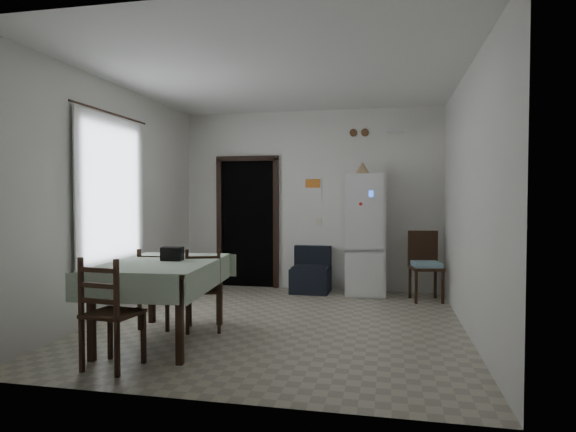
# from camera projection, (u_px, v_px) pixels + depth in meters

# --- Properties ---
(ground) EXTENTS (4.50, 4.50, 0.00)m
(ground) POSITION_uv_depth(u_px,v_px,m) (279.00, 323.00, 5.68)
(ground) COLOR #A59D86
(ground) RESTS_ON ground
(ceiling) EXTENTS (4.20, 4.50, 0.02)m
(ceiling) POSITION_uv_depth(u_px,v_px,m) (279.00, 75.00, 5.57)
(ceiling) COLOR white
(ceiling) RESTS_ON ground
(wall_back) EXTENTS (4.20, 0.02, 2.90)m
(wall_back) POSITION_uv_depth(u_px,v_px,m) (310.00, 200.00, 7.83)
(wall_back) COLOR silver
(wall_back) RESTS_ON ground
(wall_front) EXTENTS (4.20, 0.02, 2.90)m
(wall_front) POSITION_uv_depth(u_px,v_px,m) (209.00, 201.00, 3.42)
(wall_front) COLOR silver
(wall_front) RESTS_ON ground
(wall_left) EXTENTS (0.02, 4.50, 2.90)m
(wall_left) POSITION_uv_depth(u_px,v_px,m) (117.00, 200.00, 6.05)
(wall_left) COLOR silver
(wall_left) RESTS_ON ground
(wall_right) EXTENTS (0.02, 4.50, 2.90)m
(wall_right) POSITION_uv_depth(u_px,v_px,m) (468.00, 200.00, 5.20)
(wall_right) COLOR silver
(wall_right) RESTS_ON ground
(doorway) EXTENTS (1.06, 0.52, 2.22)m
(doorway) POSITION_uv_depth(u_px,v_px,m) (251.00, 223.00, 8.25)
(doorway) COLOR black
(doorway) RESTS_ON ground
(window_recess) EXTENTS (0.10, 1.20, 1.60)m
(window_recess) POSITION_uv_depth(u_px,v_px,m) (104.00, 192.00, 5.86)
(window_recess) COLOR silver
(window_recess) RESTS_ON ground
(curtain) EXTENTS (0.02, 1.45, 1.85)m
(curtain) POSITION_uv_depth(u_px,v_px,m) (112.00, 192.00, 5.84)
(curtain) COLOR silver
(curtain) RESTS_ON ground
(curtain_rod) EXTENTS (0.02, 1.60, 0.02)m
(curtain_rod) POSITION_uv_depth(u_px,v_px,m) (112.00, 114.00, 5.81)
(curtain_rod) COLOR black
(curtain_rod) RESTS_ON ground
(calendar) EXTENTS (0.28, 0.02, 0.40)m
(calendar) POSITION_uv_depth(u_px,v_px,m) (313.00, 190.00, 7.80)
(calendar) COLOR white
(calendar) RESTS_ON ground
(calendar_image) EXTENTS (0.24, 0.01, 0.14)m
(calendar_image) POSITION_uv_depth(u_px,v_px,m) (313.00, 183.00, 7.79)
(calendar_image) COLOR orange
(calendar_image) RESTS_ON ground
(light_switch) EXTENTS (0.08, 0.02, 0.12)m
(light_switch) POSITION_uv_depth(u_px,v_px,m) (319.00, 222.00, 7.80)
(light_switch) COLOR beige
(light_switch) RESTS_ON ground
(vent_left) EXTENTS (0.12, 0.03, 0.12)m
(vent_left) POSITION_uv_depth(u_px,v_px,m) (353.00, 133.00, 7.63)
(vent_left) COLOR brown
(vent_left) RESTS_ON ground
(vent_right) EXTENTS (0.12, 0.03, 0.12)m
(vent_right) POSITION_uv_depth(u_px,v_px,m) (365.00, 132.00, 7.59)
(vent_right) COLOR brown
(vent_right) RESTS_ON ground
(emergency_light) EXTENTS (0.25, 0.07, 0.09)m
(emergency_light) POSITION_uv_depth(u_px,v_px,m) (395.00, 129.00, 7.47)
(emergency_light) COLOR white
(emergency_light) RESTS_ON ground
(fridge) EXTENTS (0.64, 0.64, 1.84)m
(fridge) POSITION_uv_depth(u_px,v_px,m) (365.00, 235.00, 7.35)
(fridge) COLOR silver
(fridge) RESTS_ON ground
(tan_cone) EXTENTS (0.25, 0.25, 0.19)m
(tan_cone) POSITION_uv_depth(u_px,v_px,m) (363.00, 168.00, 7.34)
(tan_cone) COLOR tan
(tan_cone) RESTS_ON fridge
(navy_seat) EXTENTS (0.61, 0.59, 0.72)m
(navy_seat) POSITION_uv_depth(u_px,v_px,m) (311.00, 270.00, 7.54)
(navy_seat) COLOR black
(navy_seat) RESTS_ON ground
(corner_chair) EXTENTS (0.51, 0.51, 1.00)m
(corner_chair) POSITION_uv_depth(u_px,v_px,m) (426.00, 266.00, 6.90)
(corner_chair) COLOR black
(corner_chair) RESTS_ON ground
(dining_table) EXTENTS (1.17, 1.66, 0.82)m
(dining_table) POSITION_uv_depth(u_px,v_px,m) (163.00, 301.00, 4.96)
(dining_table) COLOR #A1B59A
(dining_table) RESTS_ON ground
(black_bag) EXTENTS (0.23, 0.15, 0.14)m
(black_bag) POSITION_uv_depth(u_px,v_px,m) (172.00, 254.00, 5.02)
(black_bag) COLOR black
(black_bag) RESTS_ON dining_table
(dining_chair_far_left) EXTENTS (0.39, 0.39, 0.91)m
(dining_chair_far_left) POSITION_uv_depth(u_px,v_px,m) (160.00, 287.00, 5.49)
(dining_chair_far_left) COLOR black
(dining_chair_far_left) RESTS_ON ground
(dining_chair_far_right) EXTENTS (0.50, 0.50, 0.92)m
(dining_chair_far_right) POSITION_uv_depth(u_px,v_px,m) (204.00, 289.00, 5.37)
(dining_chair_far_right) COLOR black
(dining_chair_far_right) RESTS_ON ground
(dining_chair_near_head) EXTENTS (0.47, 0.47, 0.98)m
(dining_chair_near_head) POSITION_uv_depth(u_px,v_px,m) (113.00, 312.00, 4.16)
(dining_chair_near_head) COLOR black
(dining_chair_near_head) RESTS_ON ground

